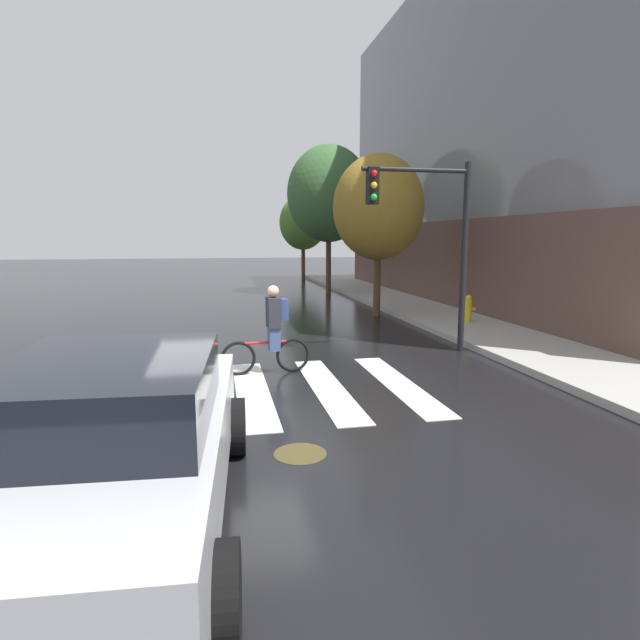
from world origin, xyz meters
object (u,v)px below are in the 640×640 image
street_tree_far (303,223)px  sedan_near (116,442)px  traffic_light_near (430,224)px  manhole_cover (300,453)px  street_tree_mid (329,194)px  street_tree_near (378,208)px  fire_hydrant (468,308)px  cyclist (272,330)px

street_tree_far → sedan_near: bearing=-103.0°
traffic_light_near → street_tree_far: size_ratio=0.80×
manhole_cover → traffic_light_near: bearing=52.8°
manhole_cover → street_tree_mid: 18.62m
manhole_cover → sedan_near: size_ratio=0.14×
street_tree_far → manhole_cover: bearing=-99.7°
traffic_light_near → street_tree_near: (0.61, 5.57, 0.68)m
street_tree_mid → street_tree_far: size_ratio=1.29×
manhole_cover → traffic_light_near: 6.74m
street_tree_far → street_tree_mid: bearing=-91.7°
fire_hydrant → street_tree_far: street_tree_far is taller
sedan_near → street_tree_mid: street_tree_mid is taller
manhole_cover → street_tree_far: bearing=80.3°
manhole_cover → cyclist: (0.08, 3.76, 0.84)m
cyclist → street_tree_mid: street_tree_mid is taller
manhole_cover → street_tree_mid: size_ratio=0.09×
street_tree_near → manhole_cover: bearing=-112.4°
street_tree_near → street_tree_mid: (-0.08, 7.12, 1.01)m
manhole_cover → fire_hydrant: 10.09m
traffic_light_near → street_tree_mid: 12.82m
traffic_light_near → fire_hydrant: traffic_light_near is taller
traffic_light_near → street_tree_near: size_ratio=0.80×
traffic_light_near → street_tree_far: 21.26m
manhole_cover → sedan_near: 2.37m
manhole_cover → street_tree_far: (4.48, 26.09, 3.52)m
fire_hydrant → street_tree_mid: 10.67m
sedan_near → cyclist: cyclist is taller
street_tree_near → street_tree_far: size_ratio=1.01×
sedan_near → street_tree_near: bearing=62.4°
sedan_near → cyclist: (1.90, 5.04, 0.02)m
sedan_near → traffic_light_near: (5.51, 6.14, 2.04)m
street_tree_near → fire_hydrant: bearing=-52.3°
sedan_near → traffic_light_near: bearing=48.1°
sedan_near → street_tree_far: (6.30, 27.37, 2.70)m
street_tree_mid → fire_hydrant: bearing=-78.0°
cyclist → street_tree_mid: bearing=73.3°
traffic_light_near → street_tree_far: (0.79, 21.23, 0.66)m
manhole_cover → street_tree_far: size_ratio=0.12×
street_tree_near → street_tree_far: street_tree_near is taller
cyclist → street_tree_near: street_tree_near is taller
cyclist → traffic_light_near: size_ratio=0.41×
manhole_cover → fire_hydrant: fire_hydrant is taller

